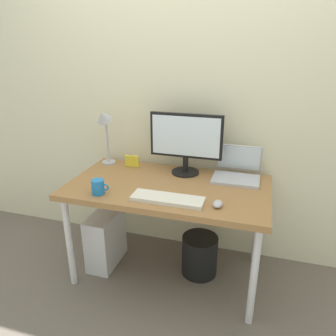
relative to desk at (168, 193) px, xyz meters
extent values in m
plane|color=#665B51|center=(0.00, 0.00, -0.65)|extent=(6.00, 6.00, 0.00)
cube|color=beige|center=(0.00, 0.43, 0.65)|extent=(4.40, 0.04, 2.60)
cube|color=olive|center=(0.00, 0.00, 0.04)|extent=(1.34, 0.73, 0.04)
cylinder|color=silver|center=(-0.61, -0.31, -0.31)|extent=(0.04, 0.04, 0.67)
cylinder|color=silver|center=(0.61, -0.31, -0.31)|extent=(0.04, 0.04, 0.67)
cylinder|color=silver|center=(-0.61, 0.31, -0.31)|extent=(0.04, 0.04, 0.67)
cylinder|color=silver|center=(0.61, 0.31, -0.31)|extent=(0.04, 0.04, 0.67)
cylinder|color=black|center=(0.06, 0.24, 0.07)|extent=(0.20, 0.20, 0.01)
cylinder|color=black|center=(0.06, 0.24, 0.13)|extent=(0.04, 0.04, 0.11)
cube|color=black|center=(0.06, 0.24, 0.34)|extent=(0.52, 0.03, 0.32)
cube|color=white|center=(0.06, 0.22, 0.34)|extent=(0.48, 0.01, 0.28)
cube|color=#B2B2B7|center=(0.43, 0.20, 0.07)|extent=(0.32, 0.22, 0.02)
cube|color=#B2B2B7|center=(0.43, 0.34, 0.18)|extent=(0.32, 0.07, 0.20)
cube|color=white|center=(0.43, 0.33, 0.18)|extent=(0.30, 0.06, 0.18)
cylinder|color=#B2B2B7|center=(-0.57, 0.27, 0.07)|extent=(0.11, 0.11, 0.01)
cylinder|color=#B2B2B7|center=(-0.57, 0.27, 0.25)|extent=(0.02, 0.02, 0.34)
cone|color=#B2B2B7|center=(-0.57, 0.23, 0.45)|extent=(0.11, 0.14, 0.13)
cube|color=silver|center=(0.06, -0.23, 0.07)|extent=(0.44, 0.14, 0.02)
ellipsoid|color=#B2B2B7|center=(0.36, -0.21, 0.08)|extent=(0.06, 0.09, 0.03)
cylinder|color=#1E72BF|center=(-0.38, -0.26, 0.11)|extent=(0.08, 0.08, 0.10)
torus|color=#1E72BF|center=(-0.33, -0.26, 0.11)|extent=(0.05, 0.01, 0.05)
cube|color=yellow|center=(-0.36, 0.24, 0.11)|extent=(0.11, 0.02, 0.09)
cube|color=silver|center=(-0.49, -0.02, -0.44)|extent=(0.18, 0.36, 0.42)
cylinder|color=black|center=(0.22, 0.06, -0.50)|extent=(0.26, 0.26, 0.30)
camera|label=1|loc=(0.56, -1.89, 0.94)|focal=34.34mm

